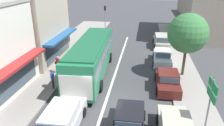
{
  "coord_description": "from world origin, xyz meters",
  "views": [
    {
      "loc": [
        2.53,
        -13.14,
        8.53
      ],
      "look_at": [
        -0.25,
        4.71,
        1.2
      ],
      "focal_mm": 35.0,
      "sensor_mm": 36.0,
      "label": 1
    }
  ],
  "objects_px": {
    "pedestrian_browsing_midblock": "(83,44)",
    "parked_sedan_kerb_third": "(162,57)",
    "traffic_light_downstreet": "(105,15)",
    "pedestrian_far_walker": "(52,78)",
    "parked_wagon_kerb_rear": "(162,41)",
    "parked_sedan_kerb_second": "(167,81)",
    "pedestrian_with_handbag_near": "(58,63)",
    "city_bus": "(92,55)",
    "street_tree_right": "(188,33)",
    "sedan_behind_bus_near": "(129,122)",
    "wagon_adjacent_lane_trail": "(63,119)",
    "directional_road_sign": "(211,96)"
  },
  "relations": [
    {
      "from": "parked_sedan_kerb_third",
      "to": "street_tree_right",
      "type": "distance_m",
      "value": 4.63
    },
    {
      "from": "parked_wagon_kerb_rear",
      "to": "street_tree_right",
      "type": "height_order",
      "value": "street_tree_right"
    },
    {
      "from": "city_bus",
      "to": "pedestrian_with_handbag_near",
      "type": "height_order",
      "value": "city_bus"
    },
    {
      "from": "parked_wagon_kerb_rear",
      "to": "parked_sedan_kerb_third",
      "type": "bearing_deg",
      "value": -92.37
    },
    {
      "from": "pedestrian_with_handbag_near",
      "to": "pedestrian_browsing_midblock",
      "type": "xyz_separation_m",
      "value": [
        0.64,
        6.0,
        0.0
      ]
    },
    {
      "from": "parked_sedan_kerb_third",
      "to": "pedestrian_far_walker",
      "type": "height_order",
      "value": "pedestrian_far_walker"
    },
    {
      "from": "parked_sedan_kerb_second",
      "to": "pedestrian_browsing_midblock",
      "type": "height_order",
      "value": "pedestrian_browsing_midblock"
    },
    {
      "from": "parked_sedan_kerb_second",
      "to": "pedestrian_with_handbag_near",
      "type": "distance_m",
      "value": 9.7
    },
    {
      "from": "city_bus",
      "to": "parked_sedan_kerb_third",
      "type": "xyz_separation_m",
      "value": [
        6.46,
        3.88,
        -1.22
      ]
    },
    {
      "from": "city_bus",
      "to": "parked_sedan_kerb_second",
      "type": "xyz_separation_m",
      "value": [
        6.56,
        -1.56,
        -1.22
      ]
    },
    {
      "from": "wagon_adjacent_lane_trail",
      "to": "parked_wagon_kerb_rear",
      "type": "distance_m",
      "value": 18.61
    },
    {
      "from": "parked_sedan_kerb_second",
      "to": "parked_wagon_kerb_rear",
      "type": "distance_m",
      "value": 11.23
    },
    {
      "from": "traffic_light_downstreet",
      "to": "city_bus",
      "type": "bearing_deg",
      "value": -83.91
    },
    {
      "from": "street_tree_right",
      "to": "pedestrian_far_walker",
      "type": "height_order",
      "value": "street_tree_right"
    },
    {
      "from": "traffic_light_downstreet",
      "to": "directional_road_sign",
      "type": "bearing_deg",
      "value": -66.56
    },
    {
      "from": "city_bus",
      "to": "sedan_behind_bus_near",
      "type": "distance_m",
      "value": 8.41
    },
    {
      "from": "sedan_behind_bus_near",
      "to": "street_tree_right",
      "type": "distance_m",
      "value": 9.92
    },
    {
      "from": "directional_road_sign",
      "to": "pedestrian_with_handbag_near",
      "type": "height_order",
      "value": "directional_road_sign"
    },
    {
      "from": "traffic_light_downstreet",
      "to": "pedestrian_browsing_midblock",
      "type": "distance_m",
      "value": 10.05
    },
    {
      "from": "city_bus",
      "to": "traffic_light_downstreet",
      "type": "distance_m",
      "value": 15.61
    },
    {
      "from": "sedan_behind_bus_near",
      "to": "street_tree_right",
      "type": "relative_size",
      "value": 0.75
    },
    {
      "from": "traffic_light_downstreet",
      "to": "directional_road_sign",
      "type": "relative_size",
      "value": 1.17
    },
    {
      "from": "directional_road_sign",
      "to": "pedestrian_far_walker",
      "type": "xyz_separation_m",
      "value": [
        -10.55,
        3.94,
        -1.64
      ]
    },
    {
      "from": "sedan_behind_bus_near",
      "to": "pedestrian_browsing_midblock",
      "type": "relative_size",
      "value": 2.59
    },
    {
      "from": "pedestrian_with_handbag_near",
      "to": "sedan_behind_bus_near",
      "type": "bearing_deg",
      "value": -44.82
    },
    {
      "from": "wagon_adjacent_lane_trail",
      "to": "parked_sedan_kerb_second",
      "type": "xyz_separation_m",
      "value": [
        6.44,
        6.18,
        -0.08
      ]
    },
    {
      "from": "parked_sedan_kerb_second",
      "to": "street_tree_right",
      "type": "bearing_deg",
      "value": 59.04
    },
    {
      "from": "directional_road_sign",
      "to": "sedan_behind_bus_near",
      "type": "bearing_deg",
      "value": -177.5
    },
    {
      "from": "city_bus",
      "to": "parked_sedan_kerb_second",
      "type": "relative_size",
      "value": 2.59
    },
    {
      "from": "wagon_adjacent_lane_trail",
      "to": "parked_sedan_kerb_second",
      "type": "distance_m",
      "value": 8.93
    },
    {
      "from": "parked_sedan_kerb_third",
      "to": "pedestrian_with_handbag_near",
      "type": "xyz_separation_m",
      "value": [
        -9.51,
        -4.24,
        0.4
      ]
    },
    {
      "from": "parked_sedan_kerb_third",
      "to": "directional_road_sign",
      "type": "relative_size",
      "value": 1.18
    },
    {
      "from": "parked_sedan_kerb_second",
      "to": "street_tree_right",
      "type": "distance_m",
      "value": 4.48
    },
    {
      "from": "sedan_behind_bus_near",
      "to": "pedestrian_with_handbag_near",
      "type": "relative_size",
      "value": 2.59
    },
    {
      "from": "parked_sedan_kerb_second",
      "to": "directional_road_sign",
      "type": "bearing_deg",
      "value": -74.04
    },
    {
      "from": "wagon_adjacent_lane_trail",
      "to": "parked_sedan_kerb_third",
      "type": "bearing_deg",
      "value": 61.38
    },
    {
      "from": "pedestrian_with_handbag_near",
      "to": "parked_sedan_kerb_third",
      "type": "bearing_deg",
      "value": 24.03
    },
    {
      "from": "pedestrian_far_walker",
      "to": "parked_wagon_kerb_rear",
      "type": "bearing_deg",
      "value": 54.76
    },
    {
      "from": "pedestrian_browsing_midblock",
      "to": "parked_sedan_kerb_third",
      "type": "bearing_deg",
      "value": -11.18
    },
    {
      "from": "parked_sedan_kerb_third",
      "to": "pedestrian_browsing_midblock",
      "type": "relative_size",
      "value": 2.6
    },
    {
      "from": "pedestrian_with_handbag_near",
      "to": "pedestrian_browsing_midblock",
      "type": "distance_m",
      "value": 6.03
    },
    {
      "from": "city_bus",
      "to": "wagon_adjacent_lane_trail",
      "type": "xyz_separation_m",
      "value": [
        0.12,
        -7.74,
        -1.14
      ]
    },
    {
      "from": "pedestrian_far_walker",
      "to": "wagon_adjacent_lane_trail",
      "type": "bearing_deg",
      "value": -61.01
    },
    {
      "from": "directional_road_sign",
      "to": "pedestrian_with_handbag_near",
      "type": "distance_m",
      "value": 13.2
    },
    {
      "from": "city_bus",
      "to": "traffic_light_downstreet",
      "type": "height_order",
      "value": "traffic_light_downstreet"
    },
    {
      "from": "wagon_adjacent_lane_trail",
      "to": "directional_road_sign",
      "type": "xyz_separation_m",
      "value": [
        8.04,
        0.6,
        1.96
      ]
    },
    {
      "from": "pedestrian_far_walker",
      "to": "parked_sedan_kerb_third",
      "type": "bearing_deg",
      "value": 38.66
    },
    {
      "from": "pedestrian_with_handbag_near",
      "to": "street_tree_right",
      "type": "bearing_deg",
      "value": 7.25
    },
    {
      "from": "wagon_adjacent_lane_trail",
      "to": "pedestrian_with_handbag_near",
      "type": "distance_m",
      "value": 8.04
    },
    {
      "from": "traffic_light_downstreet",
      "to": "pedestrian_far_walker",
      "type": "distance_m",
      "value": 18.8
    }
  ]
}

